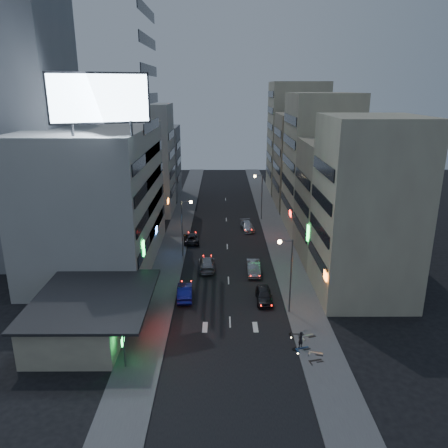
{
  "coord_description": "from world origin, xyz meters",
  "views": [
    {
      "loc": [
        -0.82,
        -35.23,
        22.69
      ],
      "look_at": [
        -0.54,
        16.93,
        6.39
      ],
      "focal_mm": 35.0,
      "sensor_mm": 36.0,
      "label": 1
    }
  ],
  "objects_px": {
    "parked_car_right_far": "(247,226)",
    "scooter_silver_b": "(313,328)",
    "parked_car_right_near": "(264,295)",
    "scooter_black_b": "(304,329)",
    "scooter_blue": "(308,341)",
    "road_car_blue": "(185,292)",
    "parked_car_right_mid": "(254,268)",
    "parked_car_left": "(191,238)",
    "road_car_silver": "(207,264)",
    "scooter_black_a": "(322,353)",
    "scooter_silver_a": "(323,348)",
    "person": "(300,339)"
  },
  "relations": [
    {
      "from": "road_car_blue",
      "to": "scooter_black_b",
      "type": "bearing_deg",
      "value": 143.57
    },
    {
      "from": "parked_car_right_near",
      "to": "parked_car_left",
      "type": "distance_m",
      "value": 21.58
    },
    {
      "from": "parked_car_right_far",
      "to": "scooter_black_a",
      "type": "distance_m",
      "value": 36.67
    },
    {
      "from": "parked_car_left",
      "to": "parked_car_right_mid",
      "type": "bearing_deg",
      "value": 121.34
    },
    {
      "from": "parked_car_right_mid",
      "to": "road_car_silver",
      "type": "distance_m",
      "value": 6.18
    },
    {
      "from": "parked_car_right_mid",
      "to": "person",
      "type": "relative_size",
      "value": 2.98
    },
    {
      "from": "scooter_blue",
      "to": "road_car_blue",
      "type": "bearing_deg",
      "value": 33.23
    },
    {
      "from": "parked_car_left",
      "to": "scooter_blue",
      "type": "xyz_separation_m",
      "value": [
        12.57,
        -28.48,
        0.01
      ]
    },
    {
      "from": "road_car_silver",
      "to": "scooter_black_a",
      "type": "relative_size",
      "value": 2.91
    },
    {
      "from": "road_car_silver",
      "to": "scooter_blue",
      "type": "xyz_separation_m",
      "value": [
        9.84,
        -18.09,
        -0.06
      ]
    },
    {
      "from": "parked_car_right_far",
      "to": "road_car_blue",
      "type": "relative_size",
      "value": 1.02
    },
    {
      "from": "road_car_blue",
      "to": "scooter_silver_a",
      "type": "xyz_separation_m",
      "value": [
        13.18,
        -10.97,
        -0.1
      ]
    },
    {
      "from": "parked_car_left",
      "to": "person",
      "type": "height_order",
      "value": "person"
    },
    {
      "from": "parked_car_right_near",
      "to": "scooter_black_b",
      "type": "relative_size",
      "value": 2.41
    },
    {
      "from": "parked_car_left",
      "to": "road_car_blue",
      "type": "bearing_deg",
      "value": 86.39
    },
    {
      "from": "parked_car_right_near",
      "to": "parked_car_right_mid",
      "type": "distance_m",
      "value": 7.67
    },
    {
      "from": "parked_car_right_near",
      "to": "road_car_blue",
      "type": "relative_size",
      "value": 0.92
    },
    {
      "from": "person",
      "to": "scooter_black_a",
      "type": "bearing_deg",
      "value": 91.15
    },
    {
      "from": "parked_car_right_mid",
      "to": "scooter_black_a",
      "type": "bearing_deg",
      "value": -75.54
    },
    {
      "from": "road_car_silver",
      "to": "parked_car_right_far",
      "type": "bearing_deg",
      "value": -113.4
    },
    {
      "from": "parked_car_right_near",
      "to": "scooter_silver_b",
      "type": "height_order",
      "value": "parked_car_right_near"
    },
    {
      "from": "parked_car_right_near",
      "to": "parked_car_right_far",
      "type": "height_order",
      "value": "parked_car_right_near"
    },
    {
      "from": "parked_car_right_mid",
      "to": "road_car_silver",
      "type": "xyz_separation_m",
      "value": [
        -6.02,
        1.41,
        -0.01
      ]
    },
    {
      "from": "parked_car_right_far",
      "to": "road_car_silver",
      "type": "height_order",
      "value": "road_car_silver"
    },
    {
      "from": "parked_car_right_near",
      "to": "scooter_silver_b",
      "type": "xyz_separation_m",
      "value": [
        4.04,
        -6.93,
        0.01
      ]
    },
    {
      "from": "parked_car_right_far",
      "to": "scooter_blue",
      "type": "distance_m",
      "value": 34.66
    },
    {
      "from": "parked_car_right_mid",
      "to": "parked_car_right_far",
      "type": "relative_size",
      "value": 0.98
    },
    {
      "from": "parked_car_right_far",
      "to": "scooter_silver_b",
      "type": "relative_size",
      "value": 2.32
    },
    {
      "from": "road_car_silver",
      "to": "scooter_black_a",
      "type": "bearing_deg",
      "value": 115.45
    },
    {
      "from": "scooter_blue",
      "to": "parked_car_right_near",
      "type": "bearing_deg",
      "value": 1.92
    },
    {
      "from": "parked_car_right_near",
      "to": "road_car_blue",
      "type": "bearing_deg",
      "value": 175.13
    },
    {
      "from": "road_car_silver",
      "to": "scooter_black_a",
      "type": "height_order",
      "value": "road_car_silver"
    },
    {
      "from": "road_car_silver",
      "to": "scooter_silver_a",
      "type": "distance_m",
      "value": 22.14
    },
    {
      "from": "parked_car_right_far",
      "to": "road_car_silver",
      "type": "bearing_deg",
      "value": -117.88
    },
    {
      "from": "parked_car_right_near",
      "to": "scooter_black_b",
      "type": "height_order",
      "value": "parked_car_right_near"
    },
    {
      "from": "parked_car_right_far",
      "to": "road_car_blue",
      "type": "distance_m",
      "value": 26.06
    },
    {
      "from": "parked_car_right_near",
      "to": "road_car_blue",
      "type": "xyz_separation_m",
      "value": [
        -8.85,
        0.79,
        0.04
      ]
    },
    {
      "from": "parked_car_right_mid",
      "to": "road_car_blue",
      "type": "height_order",
      "value": "road_car_blue"
    },
    {
      "from": "parked_car_left",
      "to": "road_car_blue",
      "type": "distance_m",
      "value": 18.65
    },
    {
      "from": "road_car_silver",
      "to": "scooter_black_b",
      "type": "xyz_separation_m",
      "value": [
        9.86,
        -15.99,
        -0.09
      ]
    },
    {
      "from": "scooter_black_a",
      "to": "scooter_black_b",
      "type": "distance_m",
      "value": 4.1
    },
    {
      "from": "road_car_blue",
      "to": "scooter_blue",
      "type": "relative_size",
      "value": 2.47
    },
    {
      "from": "scooter_silver_a",
      "to": "parked_car_right_mid",
      "type": "bearing_deg",
      "value": 32.14
    },
    {
      "from": "road_car_blue",
      "to": "parked_car_right_mid",
      "type": "bearing_deg",
      "value": -144.01
    },
    {
      "from": "parked_car_right_far",
      "to": "scooter_silver_b",
      "type": "xyz_separation_m",
      "value": [
        4.43,
        -32.37,
        0.05
      ]
    },
    {
      "from": "parked_car_right_near",
      "to": "person",
      "type": "distance_m",
      "value": 9.5
    },
    {
      "from": "parked_car_right_far",
      "to": "scooter_silver_b",
      "type": "distance_m",
      "value": 32.67
    },
    {
      "from": "scooter_black_a",
      "to": "scooter_blue",
      "type": "distance_m",
      "value": 2.09
    },
    {
      "from": "parked_car_right_near",
      "to": "scooter_silver_b",
      "type": "relative_size",
      "value": 2.11
    },
    {
      "from": "person",
      "to": "scooter_black_b",
      "type": "bearing_deg",
      "value": -148.6
    }
  ]
}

